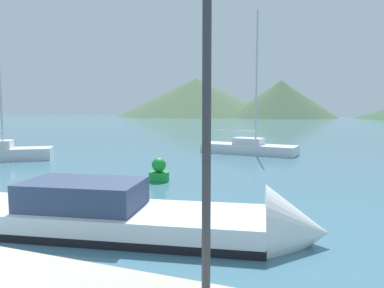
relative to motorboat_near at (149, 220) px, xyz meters
The scene contains 5 objects.
motorboat_near is the anchor object (origin of this frame).
sailboat_inner 16.89m from the motorboat_near, 93.76° to the left, with size 6.65×2.67×9.45m.
buoy_marker 6.79m from the motorboat_near, 113.63° to the left, with size 0.88×0.88×1.01m.
hill_west 110.83m from the motorboat_near, 109.51° to the left, with size 49.61×49.61×11.99m.
hill_central 99.00m from the motorboat_near, 95.63° to the left, with size 30.63×30.63×10.32m.
Camera 1 is at (7.76, -4.58, 3.23)m, focal length 35.00 mm.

